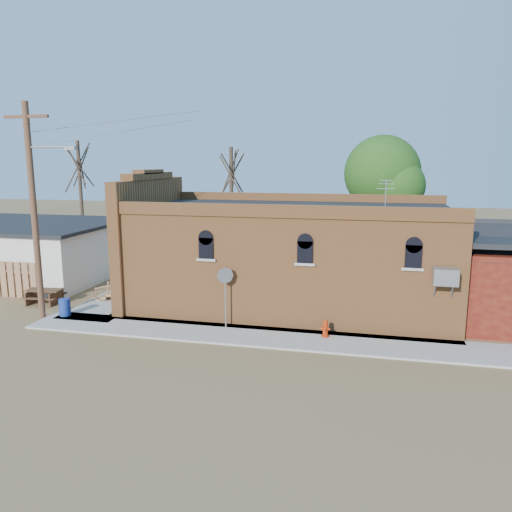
% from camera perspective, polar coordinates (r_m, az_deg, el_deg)
% --- Properties ---
extents(ground, '(120.00, 120.00, 0.00)m').
position_cam_1_polar(ground, '(18.90, -4.54, -9.84)').
color(ground, brown).
rests_on(ground, ground).
extents(sidewalk_south, '(19.00, 2.20, 0.08)m').
position_cam_1_polar(sidewalk_south, '(19.34, 0.57, -9.19)').
color(sidewalk_south, '#9E9991').
rests_on(sidewalk_south, ground).
extents(sidewalk_west, '(2.60, 10.00, 0.08)m').
position_cam_1_polar(sidewalk_west, '(26.49, -13.77, -3.96)').
color(sidewalk_west, '#9E9991').
rests_on(sidewalk_west, ground).
extents(brick_bar, '(16.40, 7.97, 6.30)m').
position_cam_1_polar(brick_bar, '(23.06, 3.34, 0.02)').
color(brick_bar, '#AD6735').
rests_on(brick_bar, ground).
extents(utility_pole, '(3.12, 0.26, 9.00)m').
position_cam_1_polar(utility_pole, '(22.61, -23.97, 5.11)').
color(utility_pole, '#503320').
rests_on(utility_pole, ground).
extents(tree_bare_near, '(2.80, 2.80, 7.65)m').
position_cam_1_polar(tree_bare_near, '(31.01, -2.85, 9.53)').
color(tree_bare_near, '#423426').
rests_on(tree_bare_near, ground).
extents(tree_bare_far, '(2.80, 2.80, 8.16)m').
position_cam_1_polar(tree_bare_far, '(36.42, -19.58, 9.75)').
color(tree_bare_far, '#423426').
rests_on(tree_bare_far, ground).
extents(tree_leafy, '(4.40, 4.40, 8.15)m').
position_cam_1_polar(tree_leafy, '(30.37, 14.22, 9.14)').
color(tree_leafy, '#423426').
rests_on(tree_leafy, ground).
extents(fire_hydrant, '(0.38, 0.37, 0.66)m').
position_cam_1_polar(fire_hydrant, '(19.28, 7.93, -8.20)').
color(fire_hydrant, '#A52609').
rests_on(fire_hydrant, sidewalk_south).
extents(stop_sign, '(0.61, 0.38, 2.47)m').
position_cam_1_polar(stop_sign, '(19.78, -3.53, -2.89)').
color(stop_sign, '#939398').
rests_on(stop_sign, sidewalk_south).
extents(trash_barrel, '(0.53, 0.53, 0.74)m').
position_cam_1_polar(trash_barrel, '(23.14, -21.02, -5.48)').
color(trash_barrel, navy).
rests_on(trash_barrel, sidewalk_west).
extents(picnic_table, '(1.73, 1.36, 0.68)m').
position_cam_1_polar(picnic_table, '(25.71, -23.02, -4.04)').
color(picnic_table, '#492F1D').
rests_on(picnic_table, ground).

